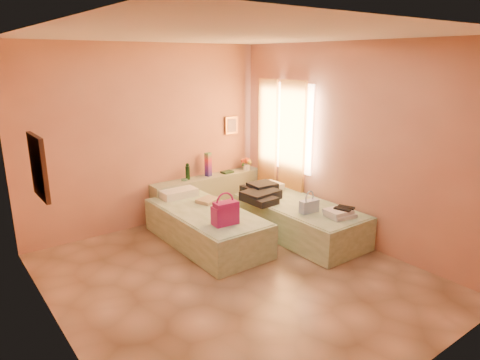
# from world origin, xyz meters

# --- Properties ---
(ground) EXTENTS (4.50, 4.50, 0.00)m
(ground) POSITION_xyz_m (0.00, 0.00, 0.00)
(ground) COLOR tan
(ground) RESTS_ON ground
(room_walls) EXTENTS (4.02, 4.51, 2.81)m
(room_walls) POSITION_xyz_m (0.21, 0.57, 1.79)
(room_walls) COLOR tan
(room_walls) RESTS_ON ground
(headboard_ledge) EXTENTS (2.05, 0.30, 0.65)m
(headboard_ledge) POSITION_xyz_m (0.98, 2.10, 0.33)
(headboard_ledge) COLOR gray
(headboard_ledge) RESTS_ON ground
(bed_left) EXTENTS (0.91, 2.01, 0.50)m
(bed_left) POSITION_xyz_m (0.25, 1.05, 0.25)
(bed_left) COLOR beige
(bed_left) RESTS_ON ground
(bed_right) EXTENTS (0.91, 2.01, 0.50)m
(bed_right) POSITION_xyz_m (1.50, 0.44, 0.25)
(bed_right) COLOR beige
(bed_right) RESTS_ON ground
(water_bottle) EXTENTS (0.09, 0.09, 0.26)m
(water_bottle) POSITION_xyz_m (0.60, 2.13, 0.78)
(water_bottle) COLOR black
(water_bottle) RESTS_ON headboard_ledge
(rainbow_box) EXTENTS (0.11, 0.11, 0.40)m
(rainbow_box) POSITION_xyz_m (0.99, 2.12, 0.85)
(rainbow_box) COLOR #9E1362
(rainbow_box) RESTS_ON headboard_ledge
(small_dish) EXTENTS (0.11, 0.11, 0.03)m
(small_dish) POSITION_xyz_m (0.53, 2.11, 0.66)
(small_dish) COLOR #498667
(small_dish) RESTS_ON headboard_ledge
(green_book) EXTENTS (0.21, 0.16, 0.03)m
(green_book) POSITION_xyz_m (1.36, 2.08, 0.67)
(green_book) COLOR #213F2A
(green_book) RESTS_ON headboard_ledge
(flower_vase) EXTENTS (0.24, 0.24, 0.27)m
(flower_vase) POSITION_xyz_m (1.76, 2.05, 0.78)
(flower_vase) COLOR white
(flower_vase) RESTS_ON headboard_ledge
(magenta_handbag) EXTENTS (0.34, 0.21, 0.31)m
(magenta_handbag) POSITION_xyz_m (0.17, 0.46, 0.65)
(magenta_handbag) COLOR #9E1362
(magenta_handbag) RESTS_ON bed_left
(khaki_garment) EXTENTS (0.37, 0.33, 0.05)m
(khaki_garment) POSITION_xyz_m (0.48, 1.34, 0.53)
(khaki_garment) COLOR tan
(khaki_garment) RESTS_ON bed_left
(clothes_pile) EXTENTS (0.65, 0.65, 0.18)m
(clothes_pile) POSITION_xyz_m (1.23, 0.96, 0.59)
(clothes_pile) COLOR black
(clothes_pile) RESTS_ON bed_right
(blue_handbag) EXTENTS (0.28, 0.14, 0.18)m
(blue_handbag) POSITION_xyz_m (1.36, 0.12, 0.59)
(blue_handbag) COLOR #4469A3
(blue_handbag) RESTS_ON bed_right
(towel_stack) EXTENTS (0.39, 0.35, 0.10)m
(towel_stack) POSITION_xyz_m (1.58, -0.26, 0.55)
(towel_stack) COLOR silver
(towel_stack) RESTS_ON bed_right
(sandal_pair) EXTENTS (0.22, 0.26, 0.02)m
(sandal_pair) POSITION_xyz_m (1.64, -0.28, 0.61)
(sandal_pair) COLOR black
(sandal_pair) RESTS_ON towel_stack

